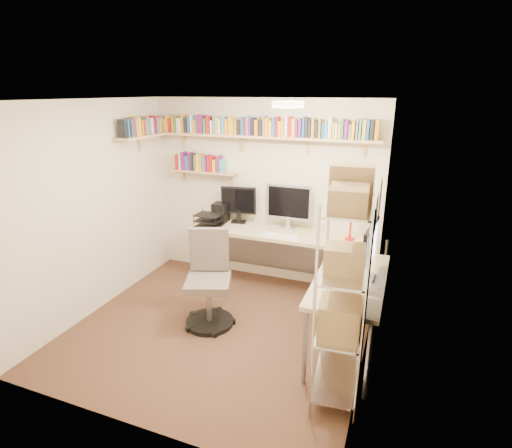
{
  "coord_description": "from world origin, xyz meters",
  "views": [
    {
      "loc": [
        1.8,
        -3.53,
        2.58
      ],
      "look_at": [
        0.25,
        0.55,
        1.12
      ],
      "focal_mm": 28.0,
      "sensor_mm": 36.0,
      "label": 1
    }
  ],
  "objects": [
    {
      "name": "corner_desk",
      "position": [
        0.5,
        0.94,
        0.81
      ],
      "size": [
        2.52,
        2.13,
        1.42
      ],
      "color": "tan",
      "rests_on": "ground"
    },
    {
      "name": "office_chair",
      "position": [
        -0.16,
        0.11,
        0.46
      ],
      "size": [
        0.63,
        0.64,
        1.1
      ],
      "rotation": [
        0.0,
        0.0,
        0.36
      ],
      "color": "black",
      "rests_on": "ground"
    },
    {
      "name": "wire_rack",
      "position": [
        1.42,
        -0.52,
        1.23
      ],
      "size": [
        0.46,
        0.83,
        2.03
      ],
      "rotation": [
        0.0,
        0.0,
        0.09
      ],
      "color": "silver",
      "rests_on": "ground"
    },
    {
      "name": "room_shell",
      "position": [
        0.0,
        0.0,
        1.55
      ],
      "size": [
        3.24,
        3.04,
        2.52
      ],
      "color": "beige",
      "rests_on": "ground"
    },
    {
      "name": "ground",
      "position": [
        0.0,
        0.0,
        0.0
      ],
      "size": [
        3.2,
        3.2,
        0.0
      ],
      "primitive_type": "plane",
      "color": "#432F1D",
      "rests_on": "ground"
    },
    {
      "name": "wall_shelves",
      "position": [
        -0.41,
        1.3,
        2.02
      ],
      "size": [
        3.12,
        1.09,
        0.8
      ],
      "color": "tan",
      "rests_on": "ground"
    }
  ]
}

